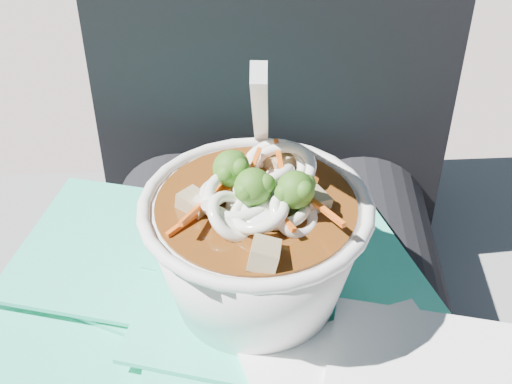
{
  "coord_description": "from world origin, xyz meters",
  "views": [
    {
      "loc": [
        0.0,
        -0.35,
        0.96
      ],
      "look_at": [
        -0.01,
        0.02,
        0.67
      ],
      "focal_mm": 50.0,
      "sensor_mm": 36.0,
      "label": 1
    }
  ],
  "objects": [
    {
      "name": "person_body",
      "position": [
        0.0,
        0.09,
        0.52
      ],
      "size": [
        0.34,
        0.94,
        0.97
      ],
      "color": "black",
      "rests_on": "ground"
    },
    {
      "name": "plastic_bag",
      "position": [
        -0.03,
        0.01,
        0.57
      ],
      "size": [
        0.35,
        0.36,
        0.02
      ],
      "color": "#32D1A9",
      "rests_on": "lap"
    },
    {
      "name": "udon_bowl",
      "position": [
        -0.01,
        0.02,
        0.63
      ],
      "size": [
        0.18,
        0.18,
        0.2
      ],
      "color": "white",
      "rests_on": "plastic_bag"
    }
  ]
}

